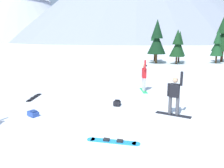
% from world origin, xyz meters
% --- Properties ---
extents(ground_plane, '(800.00, 800.00, 0.00)m').
position_xyz_m(ground_plane, '(0.00, 0.00, 0.00)').
color(ground_plane, white).
extents(snowboarder_midground, '(1.52, 0.87, 1.95)m').
position_xyz_m(snowboarder_midground, '(3.58, 1.99, 0.92)').
color(snowboarder_midground, black).
rests_on(snowboarder_midground, ground_plane).
extents(snowboarder_background, '(0.49, 1.48, 2.01)m').
position_xyz_m(snowboarder_background, '(2.45, 6.47, 0.95)').
color(snowboarder_background, '#19B259').
rests_on(snowboarder_background, ground_plane).
extents(loose_snowboard_near_right, '(0.35, 1.78, 0.09)m').
position_xyz_m(loose_snowboard_near_right, '(-3.81, 4.14, 0.02)').
color(loose_snowboard_near_right, black).
rests_on(loose_snowboard_near_right, ground_plane).
extents(loose_snowboard_far_spare, '(1.80, 0.47, 0.09)m').
position_xyz_m(loose_snowboard_far_spare, '(1.19, -0.84, 0.02)').
color(loose_snowboard_far_spare, '#1E8CD8').
rests_on(loose_snowboard_far_spare, ground_plane).
extents(backpack_black, '(0.36, 0.54, 0.29)m').
position_xyz_m(backpack_black, '(1.00, 3.14, 0.14)').
color(backpack_black, black).
rests_on(backpack_black, ground_plane).
extents(backpack_blue, '(0.56, 0.51, 0.28)m').
position_xyz_m(backpack_blue, '(-2.49, 1.20, 0.13)').
color(backpack_blue, '#2D4C9E').
rests_on(backpack_blue, ground_plane).
extents(pine_tree_leaning, '(1.91, 1.91, 4.45)m').
position_xyz_m(pine_tree_leaning, '(7.23, 21.99, 2.43)').
color(pine_tree_leaning, '#472D19').
rests_on(pine_tree_leaning, ground_plane).
extents(pine_tree_tall, '(2.01, 2.01, 5.19)m').
position_xyz_m(pine_tree_tall, '(4.70, 25.03, 2.83)').
color(pine_tree_tall, '#472D19').
rests_on(pine_tree_tall, ground_plane).
extents(pine_tree_young, '(1.64, 1.64, 4.55)m').
position_xyz_m(pine_tree_young, '(12.63, 23.27, 2.48)').
color(pine_tree_young, '#472D19').
rests_on(pine_tree_young, ground_plane).
extents(pine_tree_twin, '(1.62, 1.62, 4.29)m').
position_xyz_m(pine_tree_twin, '(7.89, 23.95, 2.34)').
color(pine_tree_twin, '#472D19').
rests_on(pine_tree_twin, ground_plane).
extents(pine_tree_short, '(3.01, 3.01, 6.88)m').
position_xyz_m(pine_tree_short, '(14.15, 25.48, 3.75)').
color(pine_tree_short, '#472D19').
rests_on(pine_tree_short, ground_plane).
extents(pine_tree_broad, '(2.42, 2.42, 5.74)m').
position_xyz_m(pine_tree_broad, '(4.68, 22.48, 3.13)').
color(pine_tree_broad, '#472D19').
rests_on(pine_tree_broad, ground_plane).
extents(peak_north_spur, '(117.25, 117.25, 58.74)m').
position_xyz_m(peak_north_spur, '(-100.90, 193.27, 30.69)').
color(peak_north_spur, '#B2B7C6').
rests_on(peak_north_spur, ground_plane).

